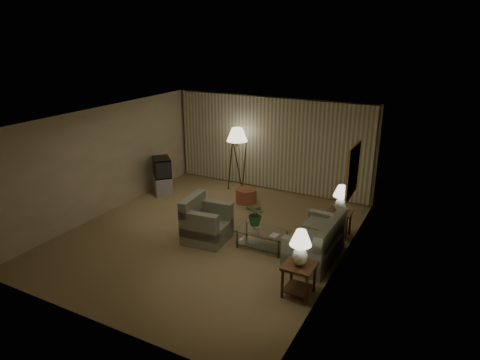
% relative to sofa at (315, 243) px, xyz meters
% --- Properties ---
extents(ground, '(7.00, 7.00, 0.00)m').
position_rel_sofa_xyz_m(ground, '(-2.50, -0.07, -0.36)').
color(ground, '#8F784F').
rests_on(ground, ground).
extents(room_shell, '(6.04, 7.02, 2.72)m').
position_rel_sofa_xyz_m(room_shell, '(-2.48, 1.44, 1.39)').
color(room_shell, beige).
rests_on(room_shell, ground).
extents(sofa, '(1.67, 0.90, 0.72)m').
position_rel_sofa_xyz_m(sofa, '(0.00, 0.00, 0.00)').
color(sofa, gray).
rests_on(sofa, ground).
extents(armchair, '(1.09, 1.05, 0.79)m').
position_rel_sofa_xyz_m(armchair, '(-2.38, -0.32, 0.03)').
color(armchair, gray).
rests_on(armchair, ground).
extents(side_table_near, '(0.54, 0.54, 0.60)m').
position_rel_sofa_xyz_m(side_table_near, '(0.15, -1.35, 0.05)').
color(side_table_near, '#38230F').
rests_on(side_table_near, ground).
extents(side_table_far, '(0.53, 0.45, 0.60)m').
position_rel_sofa_xyz_m(side_table_far, '(0.15, 1.25, 0.04)').
color(side_table_far, '#38230F').
rests_on(side_table_far, ground).
extents(table_lamp_near, '(0.38, 0.38, 0.66)m').
position_rel_sofa_xyz_m(table_lamp_near, '(0.15, -1.35, 0.63)').
color(table_lamp_near, silver).
rests_on(table_lamp_near, side_table_near).
extents(table_lamp_far, '(0.36, 0.36, 0.62)m').
position_rel_sofa_xyz_m(table_lamp_far, '(0.15, 1.25, 0.61)').
color(table_lamp_far, silver).
rests_on(table_lamp_far, side_table_far).
extents(coffee_table, '(1.10, 0.60, 0.41)m').
position_rel_sofa_xyz_m(coffee_table, '(-1.14, -0.10, -0.08)').
color(coffee_table, silver).
rests_on(coffee_table, ground).
extents(tv_cabinet, '(1.18, 1.18, 0.50)m').
position_rel_sofa_xyz_m(tv_cabinet, '(-5.05, 1.58, -0.11)').
color(tv_cabinet, '#AFAFB1').
rests_on(tv_cabinet, ground).
extents(crt_tv, '(1.09, 1.09, 0.55)m').
position_rel_sofa_xyz_m(crt_tv, '(-5.05, 1.58, 0.41)').
color(crt_tv, black).
rests_on(crt_tv, tv_cabinet).
extents(floor_lamp, '(0.60, 0.60, 1.84)m').
position_rel_sofa_xyz_m(floor_lamp, '(-3.30, 2.83, 0.60)').
color(floor_lamp, '#38230F').
rests_on(floor_lamp, ground).
extents(ottoman, '(0.68, 0.68, 0.38)m').
position_rel_sofa_xyz_m(ottoman, '(-2.62, 2.06, -0.17)').
color(ottoman, '#9F5635').
rests_on(ottoman, ground).
extents(vase, '(0.18, 0.18, 0.16)m').
position_rel_sofa_xyz_m(vase, '(-1.29, -0.10, 0.14)').
color(vase, white).
rests_on(vase, coffee_table).
extents(flowers, '(0.55, 0.52, 0.49)m').
position_rel_sofa_xyz_m(flowers, '(-1.29, -0.10, 0.46)').
color(flowers, '#306C30').
rests_on(flowers, vase).
extents(book, '(0.17, 0.23, 0.02)m').
position_rel_sofa_xyz_m(book, '(-0.89, -0.20, 0.06)').
color(book, olive).
rests_on(book, coffee_table).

